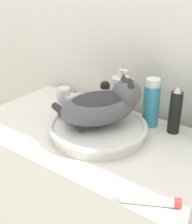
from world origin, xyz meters
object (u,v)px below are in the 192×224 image
object	(u,v)px
deodorant_stick	(105,96)
cream_tube	(152,201)
cat	(103,104)
mouthwash_bottle	(151,103)
hairspray_can_black	(175,112)
faucet	(66,100)
soap_pump_bottle	(120,96)

from	to	relation	value
deodorant_stick	cream_tube	bearing A→B (deg)	-42.67
deodorant_stick	cat	bearing A→B (deg)	-56.90
cream_tube	mouthwash_bottle	bearing A→B (deg)	118.45
cat	cream_tube	distance (m)	0.41
hairspray_can_black	cat	bearing A→B (deg)	-139.15
cat	faucet	size ratio (longest dim) A/B	2.25
soap_pump_bottle	deodorant_stick	xyz separation A→B (m)	(-0.07, -0.00, -0.02)
hairspray_can_black	cream_tube	xyz separation A→B (m)	(0.12, -0.40, -0.07)
deodorant_stick	cream_tube	size ratio (longest dim) A/B	0.89
faucet	soap_pump_bottle	xyz separation A→B (m)	(0.17, 0.14, 0.01)
hairspray_can_black	deodorant_stick	bearing A→B (deg)	180.00
mouthwash_bottle	cream_tube	xyz separation A→B (m)	(0.22, -0.40, -0.08)
deodorant_stick	faucet	bearing A→B (deg)	-123.71
cat	deodorant_stick	distance (m)	0.21
mouthwash_bottle	cream_tube	size ratio (longest dim) A/B	1.26
soap_pump_bottle	cat	bearing A→B (deg)	-77.39
mouthwash_bottle	deodorant_stick	xyz separation A→B (m)	(-0.22, 0.00, -0.02)
mouthwash_bottle	cream_tube	distance (m)	0.46
cat	hairspray_can_black	xyz separation A→B (m)	(0.20, 0.17, -0.04)
cat	soap_pump_bottle	size ratio (longest dim) A/B	1.75
mouthwash_bottle	cat	bearing A→B (deg)	-120.71
deodorant_stick	cream_tube	xyz separation A→B (m)	(0.43, -0.40, -0.05)
cat	mouthwash_bottle	bearing A→B (deg)	1.84
soap_pump_bottle	cream_tube	distance (m)	0.54
faucet	cream_tube	distance (m)	0.59
cat	deodorant_stick	bearing A→B (deg)	65.64
hairspray_can_black	soap_pump_bottle	xyz separation A→B (m)	(-0.24, 0.00, 0.00)
faucet	soap_pump_bottle	bearing A→B (deg)	53.64
cream_tube	faucet	bearing A→B (deg)	154.04
mouthwash_bottle	deodorant_stick	bearing A→B (deg)	180.00
soap_pump_bottle	faucet	bearing A→B (deg)	-139.98
faucet	deodorant_stick	bearing A→B (deg)	69.91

